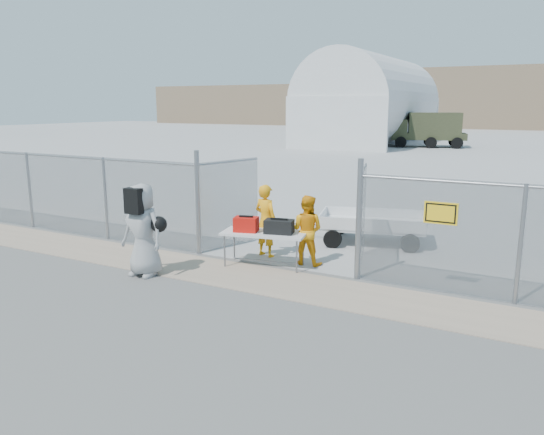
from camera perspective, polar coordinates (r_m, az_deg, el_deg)
The scene contains 13 objects.
ground at distance 10.34m, azimuth -5.30°, elevation -8.02°, with size 160.00×160.00×0.00m, color #5B5A5A.
tarmac_inside at distance 50.49m, azimuth 22.17°, elevation 7.15°, with size 160.00×80.00×0.01m, color #A1A1A1.
dirt_strip at distance 11.14m, azimuth -2.45°, elevation -6.46°, with size 44.00×1.60×0.01m, color tan.
chain_link_fence at distance 11.69m, azimuth 0.00°, elevation 0.00°, with size 40.00×0.20×2.20m, color gray, non-canonical shape.
quonset_hangar at distance 50.49m, azimuth 10.69°, elevation 12.36°, with size 9.00×18.00×8.00m, color silver, non-canonical shape.
folding_table at distance 11.80m, azimuth -0.86°, elevation -3.43°, with size 1.84×0.77×0.78m, color silver, non-canonical shape.
orange_bag at distance 11.74m, azimuth -2.80°, elevation -0.74°, with size 0.52×0.34×0.32m, color red.
black_duffel at distance 11.56m, azimuth 0.76°, elevation -0.98°, with size 0.62×0.36×0.30m, color black.
security_worker_left at distance 12.47m, azimuth -0.67°, elevation -0.35°, with size 0.63×0.41×1.73m, color #FCA210.
security_worker_right at distance 11.88m, azimuth 3.73°, elevation -1.36°, with size 0.77×0.60×1.58m, color #FCA210.
visitor at distance 11.37m, azimuth -13.73°, elevation -1.32°, with size 0.96×0.62×1.96m, color #9B9B9B.
utility_trailer at distance 14.02m, azimuth 10.77°, elevation -1.03°, with size 3.47×1.79×0.84m, color silver, non-canonical shape.
military_truck at distance 47.11m, azimuth 16.48°, elevation 9.01°, with size 6.07×2.24×2.89m, color #373B23, non-canonical shape.
Camera 1 is at (5.40, -8.08, 3.54)m, focal length 35.00 mm.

